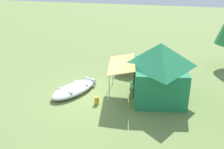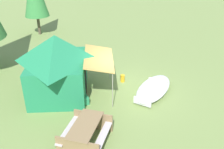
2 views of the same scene
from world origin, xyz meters
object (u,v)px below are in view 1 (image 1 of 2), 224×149
(cooler_box, at_px, (135,86))
(fuel_can, at_px, (97,100))
(canvas_cabin_tent, at_px, (159,70))
(picnic_table, at_px, (131,65))
(beached_rowboat, at_px, (74,89))

(cooler_box, bearing_deg, fuel_can, -33.32)
(canvas_cabin_tent, distance_m, fuel_can, 3.41)
(picnic_table, height_order, fuel_can, picnic_table)
(beached_rowboat, relative_size, fuel_can, 8.45)
(beached_rowboat, bearing_deg, canvas_cabin_tent, 100.26)
(picnic_table, xyz_separation_m, cooler_box, (2.37, 0.76, -0.30))
(beached_rowboat, relative_size, canvas_cabin_tent, 0.72)
(beached_rowboat, bearing_deg, fuel_can, 62.80)
(beached_rowboat, bearing_deg, cooler_box, 114.91)
(picnic_table, bearing_deg, cooler_box, 17.85)
(picnic_table, relative_size, fuel_can, 5.06)
(canvas_cabin_tent, bearing_deg, picnic_table, -145.76)
(canvas_cabin_tent, distance_m, picnic_table, 3.76)
(canvas_cabin_tent, height_order, picnic_table, canvas_cabin_tent)
(beached_rowboat, height_order, picnic_table, picnic_table)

